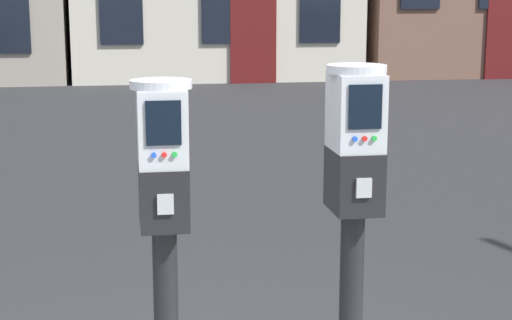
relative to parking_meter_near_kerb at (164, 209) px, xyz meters
name	(u,v)px	position (x,y,z in m)	size (l,w,h in m)	color
parking_meter_near_kerb	(164,209)	(0.00, 0.00, 0.00)	(0.22, 0.25, 1.48)	black
parking_meter_twin_adjacent	(354,193)	(0.70, 0.00, 0.03)	(0.22, 0.25, 1.52)	black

